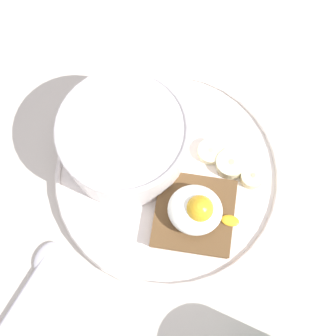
{
  "coord_description": "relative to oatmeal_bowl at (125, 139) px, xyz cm",
  "views": [
    {
      "loc": [
        -2.86,
        15.42,
        53.4
      ],
      "look_at": [
        0.0,
        0.0,
        5.0
      ],
      "focal_mm": 50.0,
      "sensor_mm": 36.0,
      "label": 1
    }
  ],
  "objects": [
    {
      "name": "poached_egg",
      "position": [
        -8.95,
        6.3,
        -0.17
      ],
      "size": [
        7.76,
        5.4,
        3.65
      ],
      "color": "white",
      "rests_on": "toast_slice"
    },
    {
      "name": "spoon",
      "position": [
        7.06,
        16.52,
        -3.76
      ],
      "size": [
        5.78,
        12.99,
        0.8
      ],
      "color": "silver",
      "rests_on": "ground_plane"
    },
    {
      "name": "toast_slice",
      "position": [
        -8.82,
        6.29,
        -2.32
      ],
      "size": [
        8.73,
        8.73,
        1.52
      ],
      "color": "brown",
      "rests_on": "plate"
    },
    {
      "name": "banana_slice_front",
      "position": [
        -9.45,
        -1.23,
        -2.63
      ],
      "size": [
        3.46,
        3.46,
        1.12
      ],
      "color": "beige",
      "rests_on": "plate"
    },
    {
      "name": "ground_plane",
      "position": [
        -5.16,
        2.04,
        -5.16
      ],
      "size": [
        120.0,
        120.0,
        2.0
      ],
      "primitive_type": "cube",
      "color": "beige",
      "rests_on": "ground"
    },
    {
      "name": "banana_slice_back",
      "position": [
        -14.49,
        0.93,
        -2.5
      ],
      "size": [
        3.72,
        3.72,
        1.39
      ],
      "color": "beige",
      "rests_on": "plate"
    },
    {
      "name": "oatmeal_bowl",
      "position": [
        0.0,
        0.0,
        0.0
      ],
      "size": [
        14.13,
        14.13,
        6.35
      ],
      "color": "white",
      "rests_on": "plate"
    },
    {
      "name": "banana_slice_left",
      "position": [
        -11.94,
        -0.17,
        -2.47
      ],
      "size": [
        4.83,
        4.84,
        1.52
      ],
      "color": "beige",
      "rests_on": "plate"
    },
    {
      "name": "plate",
      "position": [
        -5.16,
        2.04,
        -3.36
      ],
      "size": [
        25.64,
        25.64,
        1.6
      ],
      "color": "white",
      "rests_on": "ground_plane"
    }
  ]
}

